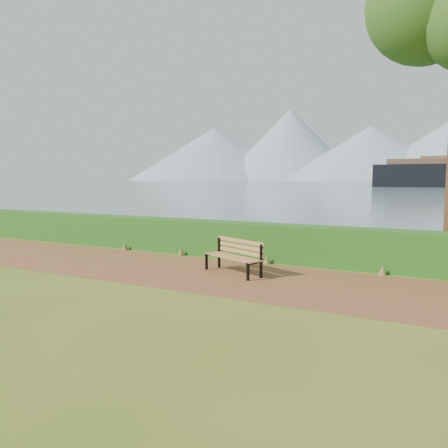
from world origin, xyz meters
The scene contains 6 objects.
ground centered at (0.00, 0.00, 0.00)m, with size 140.00×140.00×0.00m, color #435A19.
path centered at (0.00, 0.30, 0.01)m, with size 40.00×3.40×0.01m, color brown.
hedge centered at (0.00, 2.60, 0.50)m, with size 32.00×0.85×1.00m, color #144714.
water centered at (0.00, 260.00, 0.01)m, with size 700.00×510.00×0.00m, color #496275.
mountains centered at (-9.17, 406.05, 27.70)m, with size 585.00×190.00×70.00m.
bench centered at (1.37, 0.63, 0.47)m, with size 1.67×1.06×0.81m.
Camera 1 is at (5.86, -8.52, 2.25)m, focal length 35.00 mm.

